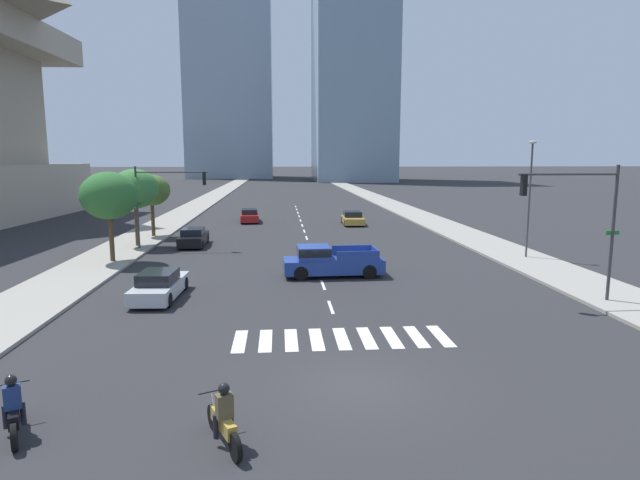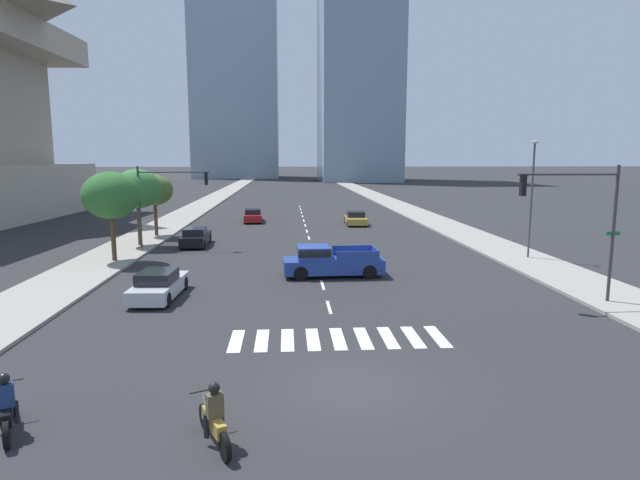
% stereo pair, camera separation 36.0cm
% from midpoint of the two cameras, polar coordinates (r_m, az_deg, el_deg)
% --- Properties ---
extents(ground_plane, '(800.00, 800.00, 0.00)m').
position_cam_midpoint_polar(ground_plane, '(15.37, 3.47, -15.52)').
color(ground_plane, '#28282B').
extents(sidewalk_east, '(4.00, 260.00, 0.15)m').
position_cam_midpoint_polar(sidewalk_east, '(46.82, 14.47, 0.89)').
color(sidewalk_east, gray).
rests_on(sidewalk_east, ground).
extents(sidewalk_west, '(4.00, 260.00, 0.15)m').
position_cam_midpoint_polar(sidewalk_west, '(45.70, -18.57, 0.52)').
color(sidewalk_west, gray).
rests_on(sidewalk_west, ground).
extents(crosswalk_near, '(7.65, 2.32, 0.01)m').
position_cam_midpoint_polar(crosswalk_near, '(18.97, 1.83, -10.66)').
color(crosswalk_near, silver).
rests_on(crosswalk_near, ground).
extents(lane_divider_center, '(0.14, 50.00, 0.01)m').
position_cam_midpoint_polar(lane_divider_center, '(46.25, -1.95, 0.98)').
color(lane_divider_center, silver).
rests_on(lane_divider_center, ground).
extents(motorcycle_lead, '(1.11, 1.97, 1.49)m').
position_cam_midpoint_polar(motorcycle_lead, '(12.54, -11.29, -18.66)').
color(motorcycle_lead, black).
rests_on(motorcycle_lead, ground).
extents(motorcycle_trailing, '(1.12, 2.00, 1.49)m').
position_cam_midpoint_polar(motorcycle_trailing, '(14.63, -30.98, -15.65)').
color(motorcycle_trailing, black).
rests_on(motorcycle_trailing, ground).
extents(pickup_truck, '(5.43, 2.18, 1.67)m').
position_cam_midpoint_polar(pickup_truck, '(28.45, 0.55, -2.35)').
color(pickup_truck, navy).
rests_on(pickup_truck, ground).
extents(sedan_silver_0, '(1.95, 4.54, 1.31)m').
position_cam_midpoint_polar(sedan_silver_0, '(25.11, -17.46, -4.77)').
color(sedan_silver_0, '#B7BABF').
rests_on(sedan_silver_0, ground).
extents(sedan_red_1, '(2.02, 4.84, 1.31)m').
position_cam_midpoint_polar(sedan_red_1, '(53.42, -7.87, 2.62)').
color(sedan_red_1, maroon).
rests_on(sedan_red_1, ground).
extents(sedan_black_2, '(1.78, 4.47, 1.33)m').
position_cam_midpoint_polar(sedan_black_2, '(39.44, -13.85, 0.25)').
color(sedan_black_2, black).
rests_on(sedan_black_2, ground).
extents(sedan_gold_3, '(2.00, 4.25, 1.28)m').
position_cam_midpoint_polar(sedan_gold_3, '(50.78, 3.37, 2.34)').
color(sedan_gold_3, '#B28E38').
rests_on(sedan_gold_3, ground).
extents(traffic_signal_near, '(4.67, 0.28, 5.93)m').
position_cam_midpoint_polar(traffic_signal_near, '(24.99, 25.96, 3.09)').
color(traffic_signal_near, '#333335').
rests_on(traffic_signal_near, sidewalk_east).
extents(traffic_signal_far, '(5.19, 0.28, 5.67)m').
position_cam_midpoint_polar(traffic_signal_far, '(37.91, -16.86, 5.06)').
color(traffic_signal_far, '#333335').
rests_on(traffic_signal_far, sidewalk_west).
extents(street_lamp_east, '(0.50, 0.24, 7.28)m').
position_cam_midpoint_polar(street_lamp_east, '(35.29, 21.60, 5.06)').
color(street_lamp_east, '#3F3F42').
rests_on(street_lamp_east, sidewalk_east).
extents(street_tree_nearest, '(3.35, 3.35, 5.42)m').
position_cam_midpoint_polar(street_tree_nearest, '(34.04, -22.26, 4.47)').
color(street_tree_nearest, '#4C3823').
rests_on(street_tree_nearest, sidewalk_west).
extents(street_tree_second, '(3.29, 3.29, 5.47)m').
position_cam_midpoint_polar(street_tree_second, '(39.57, -19.74, 5.24)').
color(street_tree_second, '#4C3823').
rests_on(street_tree_second, sidewalk_west).
extents(street_tree_third, '(2.91, 2.91, 4.92)m').
position_cam_midpoint_polar(street_tree_third, '(44.25, -18.08, 5.15)').
color(street_tree_third, '#4C3823').
rests_on(street_tree_third, sidewalk_west).
extents(office_tower_left_skyline, '(27.26, 24.63, 93.42)m').
position_cam_midpoint_polar(office_tower_left_skyline, '(183.61, -9.92, 20.17)').
color(office_tower_left_skyline, '#8C9EB2').
rests_on(office_tower_left_skyline, ground).
extents(office_tower_center_skyline, '(21.37, 29.48, 82.53)m').
position_cam_midpoint_polar(office_tower_center_skyline, '(156.23, 3.48, 19.98)').
color(office_tower_center_skyline, '#7A93A8').
rests_on(office_tower_center_skyline, ground).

